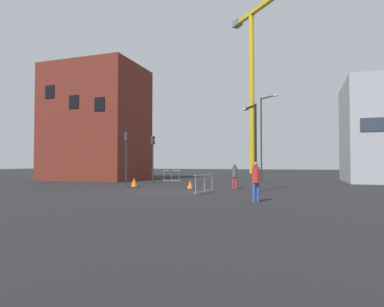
% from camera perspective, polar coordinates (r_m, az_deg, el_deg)
% --- Properties ---
extents(ground, '(160.00, 160.00, 0.00)m').
position_cam_1_polar(ground, '(19.51, -4.57, -6.79)').
color(ground, black).
extents(brick_building, '(9.62, 7.31, 11.95)m').
position_cam_1_polar(brick_building, '(36.24, -16.37, 5.06)').
color(brick_building, maroon).
rests_on(brick_building, ground).
extents(construction_crane, '(10.86, 11.58, 28.21)m').
position_cam_1_polar(construction_crane, '(58.45, 10.50, 14.22)').
color(construction_crane, gold).
rests_on(construction_crane, ground).
extents(streetlamp_tall, '(1.72, 1.46, 7.83)m').
position_cam_1_polar(streetlamp_tall, '(30.79, 12.35, 3.73)').
color(streetlamp_tall, '#2D2D30').
rests_on(streetlamp_tall, ground).
extents(streetlamp_short, '(1.11, 1.36, 5.37)m').
position_cam_1_polar(streetlamp_short, '(20.47, 10.75, 2.64)').
color(streetlamp_short, black).
rests_on(streetlamp_short, ground).
extents(traffic_light_median, '(0.39, 0.31, 4.13)m').
position_cam_1_polar(traffic_light_median, '(29.08, -6.86, 0.32)').
color(traffic_light_median, '#2D2D30').
rests_on(traffic_light_median, ground).
extents(traffic_light_verge, '(0.24, 0.37, 4.19)m').
position_cam_1_polar(traffic_light_verge, '(26.28, -11.40, 0.65)').
color(traffic_light_verge, '#2D2D30').
rests_on(traffic_light_verge, ground).
extents(pedestrian_walking, '(0.34, 0.34, 1.79)m').
position_cam_1_polar(pedestrian_walking, '(14.89, 11.10, -4.30)').
color(pedestrian_walking, '#33519E').
rests_on(pedestrian_walking, ground).
extents(pedestrian_waiting, '(0.34, 0.34, 1.68)m').
position_cam_1_polar(pedestrian_waiting, '(22.15, 7.49, -3.65)').
color(pedestrian_waiting, red).
rests_on(pedestrian_waiting, ground).
extents(safety_barrier_front, '(0.42, 2.49, 1.08)m').
position_cam_1_polar(safety_barrier_front, '(18.86, 2.17, -5.26)').
color(safety_barrier_front, '#9EA0A5').
rests_on(safety_barrier_front, ground).
extents(safety_barrier_right_run, '(1.83, 0.24, 1.08)m').
position_cam_1_polar(safety_barrier_right_run, '(30.78, -3.61, -3.91)').
color(safety_barrier_right_run, gray).
rests_on(safety_barrier_right_run, ground).
extents(traffic_cone_striped, '(0.57, 0.57, 0.57)m').
position_cam_1_polar(traffic_cone_striped, '(22.06, -0.34, -5.53)').
color(traffic_cone_striped, black).
rests_on(traffic_cone_striped, ground).
extents(traffic_cone_on_verge, '(0.65, 0.65, 0.66)m').
position_cam_1_polar(traffic_cone_on_verge, '(24.30, -10.10, -5.05)').
color(traffic_cone_on_verge, black).
rests_on(traffic_cone_on_verge, ground).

